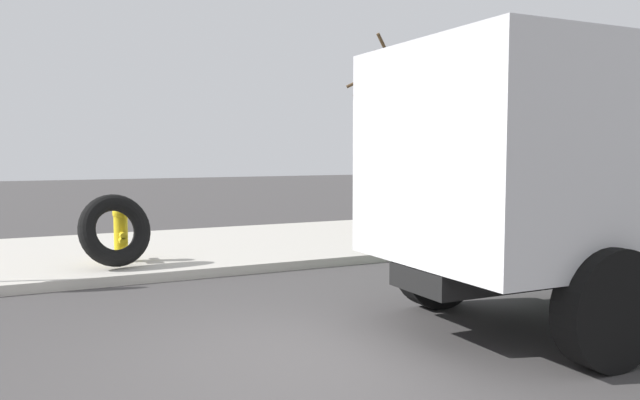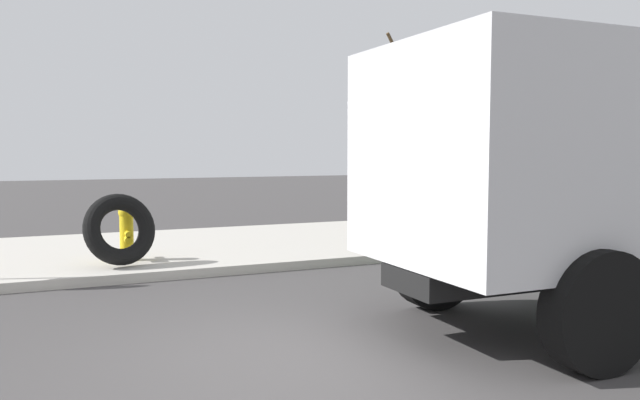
# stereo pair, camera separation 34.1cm
# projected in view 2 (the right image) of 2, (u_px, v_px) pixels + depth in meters

# --- Properties ---
(ground_plane) EXTENTS (80.00, 80.00, 0.00)m
(ground_plane) POSITION_uv_depth(u_px,v_px,m) (287.00, 357.00, 5.92)
(ground_plane) COLOR #423F3F
(sidewalk_curb) EXTENTS (36.00, 5.00, 0.15)m
(sidewalk_curb) POSITION_uv_depth(u_px,v_px,m) (165.00, 250.00, 11.85)
(sidewalk_curb) COLOR #BCB7AD
(sidewalk_curb) RESTS_ON ground
(fire_hydrant) EXTENTS (0.25, 0.57, 0.92)m
(fire_hydrant) POSITION_uv_depth(u_px,v_px,m) (127.00, 231.00, 10.28)
(fire_hydrant) COLOR yellow
(fire_hydrant) RESTS_ON sidewalk_curb
(loose_tire) EXTENTS (1.23, 0.83, 1.16)m
(loose_tire) POSITION_uv_depth(u_px,v_px,m) (120.00, 229.00, 9.74)
(loose_tire) COLOR black
(loose_tire) RESTS_ON sidewalk_curb
(bare_tree) EXTENTS (1.34, 1.52, 4.39)m
(bare_tree) POSITION_uv_depth(u_px,v_px,m) (388.00, 132.00, 14.56)
(bare_tree) COLOR #4C3823
(bare_tree) RESTS_ON sidewalk_curb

